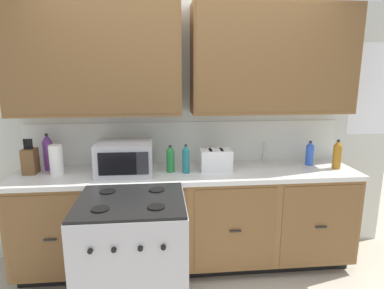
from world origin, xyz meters
name	(u,v)px	position (x,y,z in m)	size (l,w,h in m)	color
ground_plane	(191,284)	(0.00, 0.00, 0.00)	(8.00, 8.00, 0.00)	#B2A893
wall_unit	(186,87)	(0.00, 0.50, 1.67)	(4.23, 0.40, 2.46)	silver
counter_run	(188,218)	(0.00, 0.30, 0.48)	(3.06, 0.64, 0.94)	black
stove_range	(133,260)	(-0.45, -0.33, 0.47)	(0.76, 0.68, 0.95)	#B7B7BC
microwave	(125,158)	(-0.55, 0.28, 1.08)	(0.48, 0.37, 0.28)	#B7B7BC
toaster	(216,160)	(0.26, 0.31, 1.03)	(0.28, 0.18, 0.19)	white
knife_block	(30,161)	(-1.37, 0.37, 1.05)	(0.11, 0.14, 0.31)	brown
sink_faucet	(264,153)	(0.77, 0.51, 1.04)	(0.02, 0.02, 0.20)	#B2B5BA
paper_towel_roll	(56,160)	(-1.13, 0.32, 1.07)	(0.12, 0.12, 0.26)	white
bottle_green	(170,159)	(-0.15, 0.29, 1.06)	(0.07, 0.07, 0.24)	#237A38
bottle_amber	(337,155)	(1.37, 0.25, 1.07)	(0.08, 0.08, 0.27)	#9E6619
bottle_blue	(310,153)	(1.17, 0.39, 1.05)	(0.07, 0.07, 0.23)	blue
bottle_teal	(186,159)	(-0.02, 0.25, 1.06)	(0.06, 0.06, 0.26)	#1E707A
bottle_violet	(48,152)	(-1.25, 0.47, 1.10)	(0.08, 0.08, 0.33)	#663384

